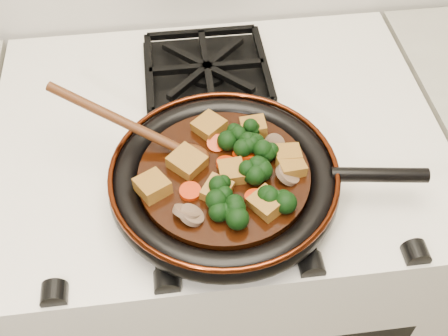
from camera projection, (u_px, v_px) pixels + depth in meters
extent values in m
cube|color=white|center=(218.00, 266.00, 1.29)|extent=(0.76, 0.60, 0.90)
cylinder|color=black|center=(224.00, 184.00, 0.83)|extent=(0.31, 0.31, 0.01)
torus|color=black|center=(224.00, 180.00, 0.83)|extent=(0.34, 0.34, 0.04)
torus|color=#47190A|center=(224.00, 171.00, 0.81)|extent=(0.34, 0.34, 0.01)
cylinder|color=black|center=(379.00, 175.00, 0.81)|extent=(0.14, 0.04, 0.02)
cylinder|color=black|center=(224.00, 177.00, 0.82)|extent=(0.25, 0.25, 0.02)
cube|color=#8E6020|center=(210.00, 127.00, 0.86)|extent=(0.06, 0.06, 0.03)
cube|color=#8E6020|center=(187.00, 163.00, 0.81)|extent=(0.06, 0.06, 0.03)
cube|color=#8E6020|center=(217.00, 191.00, 0.78)|extent=(0.05, 0.05, 0.03)
cube|color=#8E6020|center=(291.00, 167.00, 0.81)|extent=(0.04, 0.04, 0.03)
cube|color=#8E6020|center=(153.00, 186.00, 0.79)|extent=(0.06, 0.06, 0.03)
cube|color=#8E6020|center=(288.00, 155.00, 0.83)|extent=(0.04, 0.03, 0.02)
cube|color=#8E6020|center=(232.00, 172.00, 0.80)|extent=(0.04, 0.04, 0.02)
cube|color=#8E6020|center=(253.00, 127.00, 0.86)|extent=(0.04, 0.04, 0.03)
cube|color=#8E6020|center=(267.00, 204.00, 0.77)|extent=(0.06, 0.06, 0.03)
cylinder|color=red|center=(227.00, 164.00, 0.82)|extent=(0.03, 0.03, 0.01)
cylinder|color=red|center=(246.00, 155.00, 0.83)|extent=(0.03, 0.03, 0.02)
cylinder|color=red|center=(254.00, 197.00, 0.78)|extent=(0.03, 0.03, 0.01)
cylinder|color=red|center=(242.00, 154.00, 0.83)|extent=(0.03, 0.03, 0.02)
cylinder|color=red|center=(190.00, 191.00, 0.79)|extent=(0.03, 0.03, 0.01)
cylinder|color=red|center=(216.00, 144.00, 0.84)|extent=(0.03, 0.03, 0.02)
cylinder|color=brown|center=(274.00, 144.00, 0.84)|extent=(0.03, 0.03, 0.03)
cylinder|color=brown|center=(191.00, 215.00, 0.76)|extent=(0.04, 0.04, 0.03)
cylinder|color=brown|center=(287.00, 174.00, 0.80)|extent=(0.04, 0.04, 0.03)
cylinder|color=brown|center=(186.00, 212.00, 0.76)|extent=(0.05, 0.05, 0.03)
ellipsoid|color=#4F2710|center=(191.00, 155.00, 0.83)|extent=(0.07, 0.06, 0.02)
cylinder|color=#4F2710|center=(120.00, 120.00, 0.82)|extent=(0.02, 0.02, 0.23)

